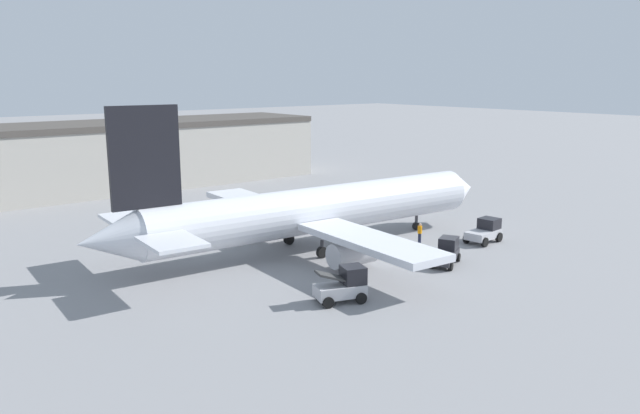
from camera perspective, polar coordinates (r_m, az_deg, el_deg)
name	(u,v)px	position (r m, az deg, el deg)	size (l,w,h in m)	color
ground_plane	(320,248)	(51.74, 0.00, -3.76)	(400.00, 400.00, 0.00)	gray
terminal_building	(17,163)	(79.35, -26.00, 3.61)	(75.74, 12.72, 8.37)	#ADA89E
airplane	(310,211)	(50.41, -0.94, -0.37)	(37.47, 29.36, 12.07)	silver
ground_crew_worker	(420,232)	(53.83, 9.11, -2.30)	(0.37, 0.37, 1.70)	#1E2338
baggage_tug	(446,252)	(48.28, 11.48, -4.08)	(3.84, 2.93, 1.88)	#2D2D33
belt_loader_truck	(344,285)	(39.54, 2.18, -7.17)	(3.48, 2.68, 2.24)	#B2B2B7
pushback_tug	(485,231)	(55.26, 14.86, -2.14)	(3.54, 2.35, 1.97)	#B2B2B7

